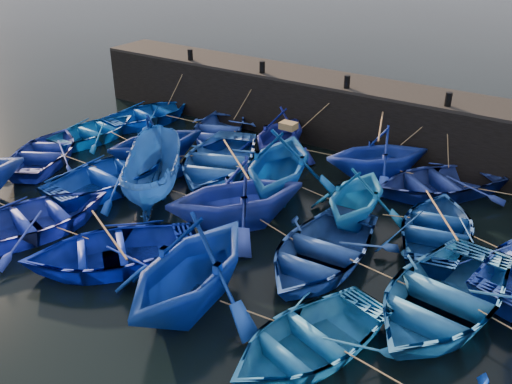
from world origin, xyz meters
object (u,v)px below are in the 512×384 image
Objects in this scene: boat_8 at (217,160)px; wooden_crate at (288,126)px; boat_13 at (46,151)px; boat_0 at (151,113)px.

boat_8 is 3.77m from wooden_crate.
wooden_crate is (9.37, 2.72, 2.17)m from boat_13.
wooden_crate reaches higher than boat_13.
boat_0 is 0.99× the size of boat_13.
boat_8 is 6.85m from boat_13.
boat_8 reaches higher than boat_0.
boat_0 is at bearing 135.50° from boat_8.
wooden_crate reaches higher than boat_8.
boat_13 is (-6.22, -2.88, -0.10)m from boat_8.
boat_8 is at bearing 175.05° from boat_13.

